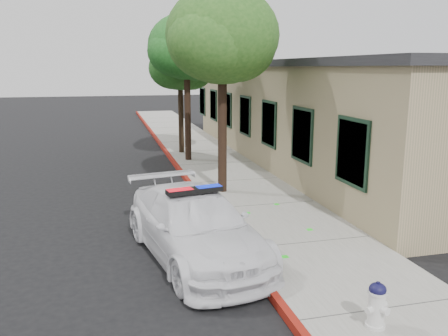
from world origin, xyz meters
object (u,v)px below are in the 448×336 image
Objects in this scene: police_car at (195,225)px; fire_hydrant at (377,305)px; clapboard_building at (331,112)px; street_tree_mid at (187,50)px; street_tree_far at (181,67)px; street_tree_near at (223,40)px.

police_car is 7.13× the size of fire_hydrant.
police_car reaches higher than fire_hydrant.
fire_hydrant is at bearing -113.93° from clapboard_building.
street_tree_mid is 1.17× the size of street_tree_far.
police_car is 0.86× the size of street_tree_mid.
street_tree_near is 1.21× the size of street_tree_far.
fire_hydrant is at bearing -87.86° from street_tree_near.
street_tree_far is (0.01, 1.72, -0.66)m from street_tree_mid.
street_tree_mid is 1.84m from street_tree_far.
street_tree_near is 5.39m from street_tree_mid.
street_tree_mid reaches higher than street_tree_far.
clapboard_building is at bearing -10.55° from street_tree_mid.
clapboard_building is at bearing 36.25° from street_tree_near.
street_tree_far is at bearing 89.54° from street_tree_mid.
street_tree_far reaches higher than fire_hydrant.
clapboard_building is at bearing -25.39° from street_tree_far.
street_tree_near reaches higher than fire_hydrant.
police_car is 6.36m from street_tree_near.
street_tree_mid is at bearing 70.48° from police_car.
clapboard_building is 6.86m from street_tree_far.
fire_hydrant is 9.22m from street_tree_near.
street_tree_far is (1.62, 11.70, 3.28)m from police_car.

